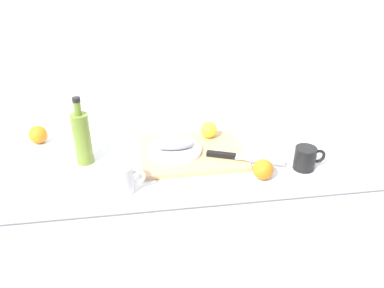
% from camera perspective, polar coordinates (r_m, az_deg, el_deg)
% --- Properties ---
extents(back_wall, '(3.20, 0.05, 2.50)m').
position_cam_1_polar(back_wall, '(1.73, -0.28, 14.60)').
color(back_wall, white).
rests_on(back_wall, ground_plane).
extents(kitchen_counter, '(2.00, 0.60, 0.90)m').
position_cam_1_polar(kitchen_counter, '(1.84, 1.23, -13.14)').
color(kitchen_counter, white).
rests_on(kitchen_counter, ground_plane).
extents(cutting_board, '(0.40, 0.30, 0.02)m').
position_cam_1_polar(cutting_board, '(1.53, 0.00, -1.30)').
color(cutting_board, tan).
rests_on(cutting_board, kitchen_counter).
extents(white_plate, '(0.21, 0.21, 0.01)m').
position_cam_1_polar(white_plate, '(1.52, -2.53, -0.88)').
color(white_plate, white).
rests_on(white_plate, cutting_board).
extents(fish_fillet, '(0.16, 0.07, 0.04)m').
position_cam_1_polar(fish_fillet, '(1.51, -2.55, -0.04)').
color(fish_fillet, gray).
rests_on(fish_fillet, white_plate).
extents(chef_knife, '(0.28, 0.13, 0.02)m').
position_cam_1_polar(chef_knife, '(1.48, 6.27, -1.80)').
color(chef_knife, silver).
rests_on(chef_knife, cutting_board).
extents(lemon_0, '(0.07, 0.07, 0.07)m').
position_cam_1_polar(lemon_0, '(1.61, 2.48, 2.08)').
color(lemon_0, yellow).
rests_on(lemon_0, cutting_board).
extents(olive_oil_bottle, '(0.06, 0.06, 0.26)m').
position_cam_1_polar(olive_oil_bottle, '(1.50, -15.69, 0.94)').
color(olive_oil_bottle, olive).
rests_on(olive_oil_bottle, kitchen_counter).
extents(coffee_mug_0, '(0.12, 0.08, 0.09)m').
position_cam_1_polar(coffee_mug_0, '(1.50, 16.19, -1.98)').
color(coffee_mug_0, black).
rests_on(coffee_mug_0, kitchen_counter).
extents(coffee_mug_1, '(0.12, 0.08, 0.10)m').
position_cam_1_polar(coffee_mug_1, '(1.33, -9.99, -5.01)').
color(coffee_mug_1, white).
rests_on(coffee_mug_1, kitchen_counter).
extents(orange_0, '(0.07, 0.07, 0.07)m').
position_cam_1_polar(orange_0, '(1.41, 10.29, -3.65)').
color(orange_0, orange).
rests_on(orange_0, kitchen_counter).
extents(orange_1, '(0.07, 0.07, 0.07)m').
position_cam_1_polar(orange_1, '(1.73, -21.48, 1.28)').
color(orange_1, orange).
rests_on(orange_1, kitchen_counter).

